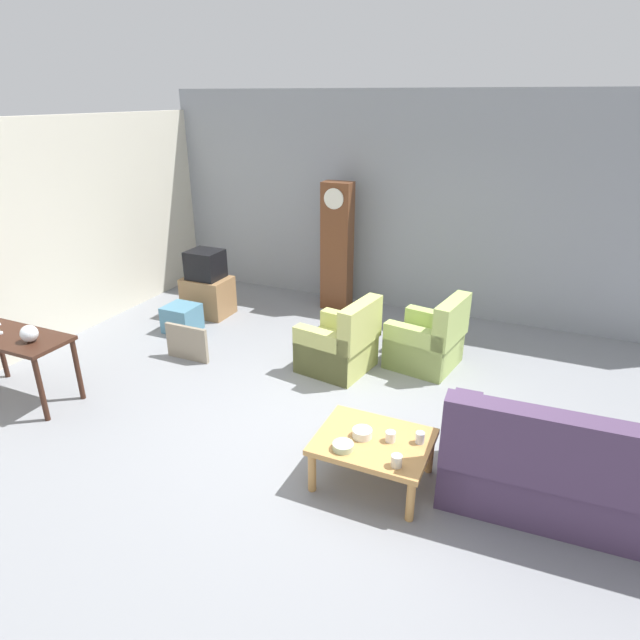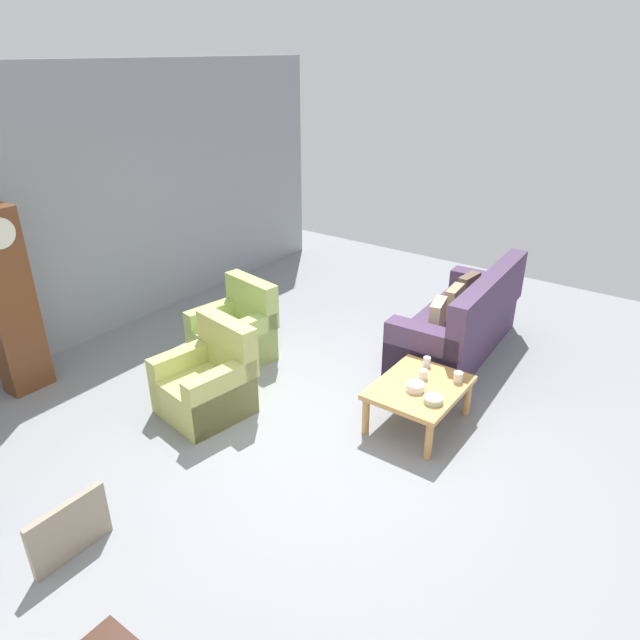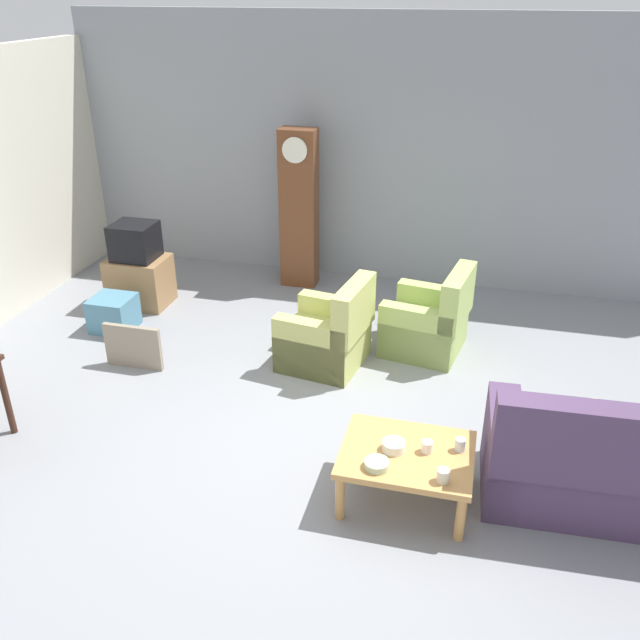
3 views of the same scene
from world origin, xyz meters
The scene contains 13 objects.
ground_plane centered at (0.00, 0.00, 0.00)m, with size 10.40×10.40×0.00m, color gray.
garage_door_wall centered at (0.00, 3.60, 1.60)m, with size 8.40×0.16×3.20m, color gray.
couch_floral centered at (2.27, -0.33, 0.36)m, with size 2.14×0.98×1.04m.
armchair_olive_near centered at (-0.36, 1.18, 0.31)m, with size 0.90×0.87×0.92m.
armchair_olive_far centered at (0.59, 1.72, 0.31)m, with size 0.91×0.88×0.92m.
coffee_table_wood centered at (0.67, -0.61, 0.37)m, with size 0.96×0.76×0.43m.
grandfather_clock centered at (-1.18, 3.08, 0.98)m, with size 0.44×0.30×1.95m.
framed_picture_leaning centered at (-2.22, 0.64, 0.23)m, with size 0.60×0.05×0.46m, color gray.
cup_white_porcelain centered at (0.80, -0.57, 0.47)m, with size 0.09×0.09×0.09m, color white.
cup_blue_rimmed centered at (1.04, -0.49, 0.48)m, with size 0.08×0.08×0.10m, color silver.
cup_cream_tall centered at (0.94, -0.87, 0.48)m, with size 0.09×0.09×0.10m, color beige.
bowl_white_stacked centered at (0.57, -0.61, 0.46)m, with size 0.17×0.17×0.07m, color white.
bowl_shallow_green centered at (0.48, -0.83, 0.45)m, with size 0.18×0.18×0.05m, color #B2C69E.
Camera 2 is at (-3.62, -2.56, 3.31)m, focal length 32.23 mm.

